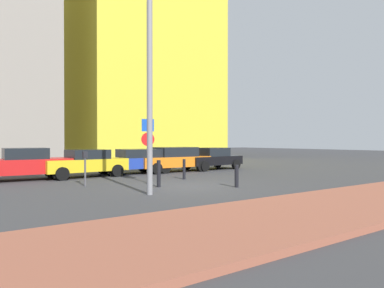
{
  "coord_description": "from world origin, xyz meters",
  "views": [
    {
      "loc": [
        -8.27,
        -12.05,
        1.89
      ],
      "look_at": [
        1.02,
        1.13,
        1.74
      ],
      "focal_mm": 33.03,
      "sensor_mm": 36.0,
      "label": 1
    }
  ],
  "objects_px": {
    "parked_car_red": "(24,164)",
    "parking_sign_post": "(148,142)",
    "parking_meter": "(85,164)",
    "traffic_bollard_far": "(237,176)",
    "parked_car_black": "(212,158)",
    "street_lamp": "(150,72)",
    "traffic_bollard_near": "(184,169)",
    "parked_car_orange": "(173,159)",
    "parked_car_blue": "(136,161)",
    "traffic_bollard_mid": "(159,174)",
    "parked_car_yellow": "(85,163)"
  },
  "relations": [
    {
      "from": "parked_car_red",
      "to": "parking_sign_post",
      "type": "bearing_deg",
      "value": -45.32
    },
    {
      "from": "parking_meter",
      "to": "traffic_bollard_far",
      "type": "relative_size",
      "value": 1.6
    },
    {
      "from": "parking_meter",
      "to": "traffic_bollard_far",
      "type": "xyz_separation_m",
      "value": [
        4.9,
        -3.9,
        -0.48
      ]
    },
    {
      "from": "parked_car_black",
      "to": "street_lamp",
      "type": "height_order",
      "value": "street_lamp"
    },
    {
      "from": "parking_meter",
      "to": "traffic_bollard_near",
      "type": "distance_m",
      "value": 4.84
    },
    {
      "from": "traffic_bollard_far",
      "to": "parking_meter",
      "type": "bearing_deg",
      "value": 141.45
    },
    {
      "from": "parked_car_black",
      "to": "traffic_bollard_near",
      "type": "height_order",
      "value": "parked_car_black"
    },
    {
      "from": "parked_car_red",
      "to": "parked_car_orange",
      "type": "height_order",
      "value": "parked_car_red"
    },
    {
      "from": "parked_car_orange",
      "to": "street_lamp",
      "type": "bearing_deg",
      "value": -127.39
    },
    {
      "from": "traffic_bollard_near",
      "to": "street_lamp",
      "type": "bearing_deg",
      "value": -137.71
    },
    {
      "from": "parked_car_blue",
      "to": "traffic_bollard_near",
      "type": "bearing_deg",
      "value": -81.88
    },
    {
      "from": "traffic_bollard_mid",
      "to": "traffic_bollard_near",
      "type": "bearing_deg",
      "value": 36.26
    },
    {
      "from": "parked_car_blue",
      "to": "traffic_bollard_far",
      "type": "height_order",
      "value": "parked_car_blue"
    },
    {
      "from": "parked_car_yellow",
      "to": "traffic_bollard_mid",
      "type": "height_order",
      "value": "parked_car_yellow"
    },
    {
      "from": "street_lamp",
      "to": "parked_car_red",
      "type": "bearing_deg",
      "value": 110.3
    },
    {
      "from": "parked_car_yellow",
      "to": "traffic_bollard_mid",
      "type": "distance_m",
      "value": 5.72
    },
    {
      "from": "parked_car_red",
      "to": "traffic_bollard_near",
      "type": "height_order",
      "value": "parked_car_red"
    },
    {
      "from": "traffic_bollard_mid",
      "to": "parking_meter",
      "type": "bearing_deg",
      "value": 139.39
    },
    {
      "from": "parked_car_orange",
      "to": "traffic_bollard_near",
      "type": "bearing_deg",
      "value": -115.08
    },
    {
      "from": "parked_car_orange",
      "to": "parking_sign_post",
      "type": "bearing_deg",
      "value": -133.63
    },
    {
      "from": "street_lamp",
      "to": "parking_meter",
      "type": "bearing_deg",
      "value": 106.81
    },
    {
      "from": "parked_car_blue",
      "to": "traffic_bollard_far",
      "type": "xyz_separation_m",
      "value": [
        0.68,
        -7.81,
        -0.29
      ]
    },
    {
      "from": "parked_car_blue",
      "to": "parked_car_black",
      "type": "bearing_deg",
      "value": -2.87
    },
    {
      "from": "traffic_bollard_far",
      "to": "traffic_bollard_near",
      "type": "bearing_deg",
      "value": 91.36
    },
    {
      "from": "parked_car_orange",
      "to": "street_lamp",
      "type": "height_order",
      "value": "street_lamp"
    },
    {
      "from": "parked_car_orange",
      "to": "traffic_bollard_far",
      "type": "bearing_deg",
      "value": -102.78
    },
    {
      "from": "parked_car_yellow",
      "to": "street_lamp",
      "type": "relative_size",
      "value": 0.59
    },
    {
      "from": "parking_meter",
      "to": "traffic_bollard_far",
      "type": "height_order",
      "value": "parking_meter"
    },
    {
      "from": "parked_car_yellow",
      "to": "parked_car_black",
      "type": "height_order",
      "value": "parked_car_black"
    },
    {
      "from": "parked_car_yellow",
      "to": "traffic_bollard_near",
      "type": "bearing_deg",
      "value": -46.4
    },
    {
      "from": "parking_sign_post",
      "to": "traffic_bollard_far",
      "type": "relative_size",
      "value": 3.18
    },
    {
      "from": "traffic_bollard_mid",
      "to": "street_lamp",
      "type": "bearing_deg",
      "value": -128.64
    },
    {
      "from": "parked_car_blue",
      "to": "parked_car_orange",
      "type": "xyz_separation_m",
      "value": [
        2.38,
        -0.29,
        0.04
      ]
    },
    {
      "from": "parking_meter",
      "to": "traffic_bollard_near",
      "type": "xyz_separation_m",
      "value": [
        4.81,
        -0.22,
        -0.44
      ]
    },
    {
      "from": "parking_meter",
      "to": "parked_car_red",
      "type": "bearing_deg",
      "value": 113.45
    },
    {
      "from": "parked_car_red",
      "to": "traffic_bollard_far",
      "type": "bearing_deg",
      "value": -49.68
    },
    {
      "from": "parked_car_blue",
      "to": "parked_car_black",
      "type": "relative_size",
      "value": 1.08
    },
    {
      "from": "street_lamp",
      "to": "traffic_bollard_near",
      "type": "height_order",
      "value": "street_lamp"
    },
    {
      "from": "parked_car_red",
      "to": "parked_car_blue",
      "type": "relative_size",
      "value": 0.94
    },
    {
      "from": "parking_meter",
      "to": "traffic_bollard_mid",
      "type": "distance_m",
      "value": 3.13
    },
    {
      "from": "traffic_bollard_near",
      "to": "parked_car_black",
      "type": "bearing_deg",
      "value": 38.97
    },
    {
      "from": "parked_car_red",
      "to": "traffic_bollard_near",
      "type": "xyz_separation_m",
      "value": [
        6.47,
        -4.04,
        -0.3
      ]
    },
    {
      "from": "parked_car_red",
      "to": "parking_sign_post",
      "type": "distance_m",
      "value": 6.21
    },
    {
      "from": "street_lamp",
      "to": "parked_car_yellow",
      "type": "bearing_deg",
      "value": 89.17
    },
    {
      "from": "parked_car_yellow",
      "to": "parked_car_blue",
      "type": "relative_size",
      "value": 0.95
    },
    {
      "from": "street_lamp",
      "to": "parking_sign_post",
      "type": "bearing_deg",
      "value": 63.03
    },
    {
      "from": "parked_car_black",
      "to": "parking_sign_post",
      "type": "bearing_deg",
      "value": -148.94
    },
    {
      "from": "traffic_bollard_near",
      "to": "traffic_bollard_mid",
      "type": "relative_size",
      "value": 0.9
    },
    {
      "from": "parked_car_orange",
      "to": "traffic_bollard_mid",
      "type": "bearing_deg",
      "value": -127.03
    },
    {
      "from": "parked_car_black",
      "to": "parked_car_red",
      "type": "bearing_deg",
      "value": 179.05
    }
  ]
}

